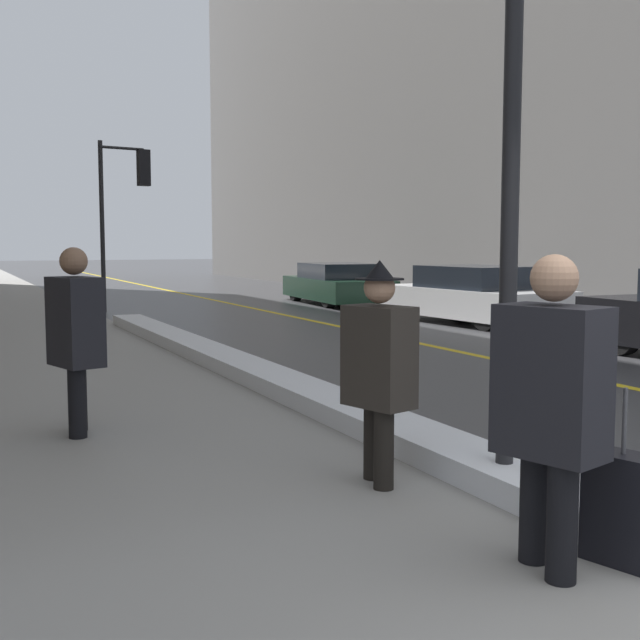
% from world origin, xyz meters
% --- Properties ---
extents(sidewalk_slab, '(4.00, 80.00, 0.01)m').
position_xyz_m(sidewalk_slab, '(-2.00, 15.00, 0.01)').
color(sidewalk_slab, gray).
rests_on(sidewalk_slab, ground).
extents(road_centre_stripe, '(0.16, 80.00, 0.00)m').
position_xyz_m(road_centre_stripe, '(4.00, 15.00, 0.00)').
color(road_centre_stripe, gold).
rests_on(road_centre_stripe, ground).
extents(snow_bank_curb, '(0.57, 16.28, 0.20)m').
position_xyz_m(snow_bank_curb, '(0.17, 6.70, 0.10)').
color(snow_bank_curb, white).
rests_on(snow_bank_curb, ground).
extents(lamp_post, '(0.28, 0.28, 4.12)m').
position_xyz_m(lamp_post, '(0.16, 2.22, 2.52)').
color(lamp_post, black).
rests_on(lamp_post, ground).
extents(traffic_light_near, '(1.31, 0.44, 4.18)m').
position_xyz_m(traffic_light_near, '(0.92, 18.13, 3.02)').
color(traffic_light_near, black).
rests_on(traffic_light_near, ground).
extents(pedestrian_trailing, '(0.45, 0.60, 1.65)m').
position_xyz_m(pedestrian_trailing, '(-0.51, 1.00, 0.91)').
color(pedestrian_trailing, black).
rests_on(pedestrian_trailing, ground).
extents(pedestrian_in_fedora, '(0.41, 0.55, 1.58)m').
position_xyz_m(pedestrian_in_fedora, '(-0.56, 2.69, 0.87)').
color(pedestrian_in_fedora, black).
rests_on(pedestrian_in_fedora, ground).
extents(pedestrian_nearside, '(0.46, 0.61, 1.67)m').
position_xyz_m(pedestrian_nearside, '(-2.25, 5.10, 0.92)').
color(pedestrian_nearside, black).
rests_on(pedestrian_nearside, ground).
extents(parked_car_white, '(2.18, 4.47, 1.22)m').
position_xyz_m(parked_car_white, '(6.91, 11.87, 0.58)').
color(parked_car_white, silver).
rests_on(parked_car_white, ground).
extents(parked_car_dark_green, '(2.19, 4.62, 1.14)m').
position_xyz_m(parked_car_dark_green, '(6.74, 18.07, 0.54)').
color(parked_car_dark_green, black).
rests_on(parked_car_dark_green, ground).
extents(rolling_suitcase, '(0.31, 0.41, 0.95)m').
position_xyz_m(rolling_suitcase, '(-0.08, 0.92, 0.30)').
color(rolling_suitcase, black).
rests_on(rolling_suitcase, ground).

